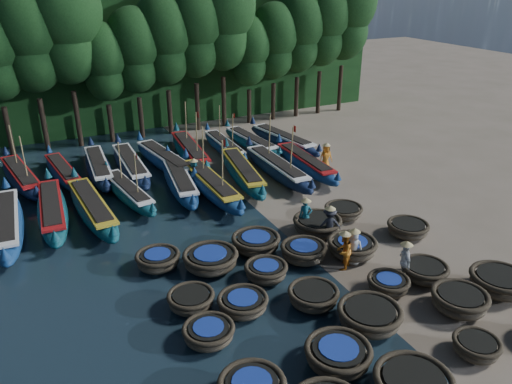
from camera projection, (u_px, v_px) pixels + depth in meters
name	position (u px, v px, depth m)	size (l,w,h in m)	color
ground	(300.00, 248.00, 23.33)	(120.00, 120.00, 0.00)	#7D6C5B
foliage_wall	(153.00, 63.00, 40.51)	(40.00, 3.00, 10.00)	black
coracle_3	(476.00, 347.00, 16.70)	(1.64, 1.64, 0.64)	brown
coracle_6	(338.00, 355.00, 16.24)	(2.33, 2.33, 0.76)	brown
coracle_7	(370.00, 316.00, 18.01)	(2.80, 2.80, 0.82)	brown
coracle_8	(459.00, 301.00, 18.86)	(2.60, 2.60, 0.81)	brown
coracle_9	(499.00, 282.00, 19.96)	(2.82, 2.82, 0.84)	brown
coracle_10	(209.00, 333.00, 17.32)	(2.28, 2.28, 0.66)	brown
coracle_11	(243.00, 303.00, 18.84)	(2.00, 2.00, 0.67)	brown
coracle_12	(313.00, 296.00, 19.21)	(2.41, 2.41, 0.72)	brown
coracle_13	(388.00, 284.00, 20.00)	(1.96, 1.96, 0.66)	brown
coracle_14	(424.00, 271.00, 20.79)	(2.16, 2.16, 0.73)	brown
coracle_15	(191.00, 300.00, 19.02)	(2.08, 2.08, 0.69)	brown
coracle_16	(266.00, 271.00, 20.78)	(2.07, 2.07, 0.74)	brown
coracle_17	(304.00, 252.00, 22.17)	(2.48, 2.48, 0.78)	brown
coracle_18	(352.00, 247.00, 22.55)	(2.38, 2.38, 0.78)	brown
coracle_19	(408.00, 228.00, 24.28)	(2.04, 2.04, 0.69)	brown
coracle_20	(158.00, 260.00, 21.58)	(2.35, 2.35, 0.75)	brown
coracle_21	(211.00, 259.00, 21.54)	(2.43, 2.43, 0.81)	brown
coracle_22	(256.00, 243.00, 22.88)	(2.26, 2.26, 0.80)	brown
coracle_23	(317.00, 225.00, 24.45)	(2.55, 2.55, 0.83)	brown
coracle_24	(343.00, 211.00, 26.06)	(2.08, 2.08, 0.66)	brown
long_boat_0	(7.00, 223.00, 24.36)	(1.81, 8.68, 1.53)	navy
long_boat_1	(52.00, 210.00, 25.75)	(1.96, 8.46, 1.49)	#0E5353
long_boat_2	(92.00, 208.00, 25.98)	(2.06, 8.58, 1.51)	#0E5353
long_boat_3	(128.00, 192.00, 28.01)	(2.25, 7.33, 3.14)	#0E5353
long_boat_4	(179.00, 180.00, 29.41)	(2.60, 8.39, 1.49)	navy
long_boat_5	(210.00, 185.00, 28.73)	(1.58, 8.79, 3.74)	navy
long_boat_6	(242.00, 172.00, 30.58)	(2.89, 8.54, 1.52)	#0E5353
long_boat_7	(277.00, 168.00, 31.15)	(1.66, 8.73, 3.71)	#101E3E
long_boat_8	(305.00, 163.00, 32.11)	(1.80, 8.12, 1.43)	navy
long_boat_9	(21.00, 177.00, 29.95)	(2.72, 8.07, 3.47)	#101E3E
long_boat_10	(63.00, 172.00, 30.76)	(2.11, 7.31, 1.30)	navy
long_boat_11	(99.00, 167.00, 31.38)	(1.91, 8.21, 1.45)	#101E3E
long_boat_12	(131.00, 165.00, 31.60)	(1.75, 8.64, 1.52)	#101E3E
long_boat_13	(165.00, 160.00, 32.45)	(2.70, 8.59, 1.53)	navy
long_boat_14	(190.00, 151.00, 33.98)	(2.35, 8.76, 3.74)	#0E5353
long_boat_15	(224.00, 146.00, 35.22)	(1.53, 7.52, 3.19)	navy
long_boat_16	(251.00, 142.00, 36.05)	(1.96, 7.73, 1.36)	#0E5353
long_boat_17	(283.00, 140.00, 36.38)	(2.58, 8.24, 1.46)	#101E3E
fisherman_0	(353.00, 246.00, 21.75)	(0.94, 0.95, 1.86)	beige
fisherman_1	(305.00, 214.00, 24.39)	(0.76, 0.67, 1.95)	#195B6A
fisherman_2	(344.00, 250.00, 21.39)	(1.08, 1.03, 1.95)	orange
fisherman_3	(329.00, 224.00, 23.60)	(1.30, 1.04, 1.96)	black
fisherman_4	(405.00, 261.00, 20.57)	(0.80, 1.12, 1.96)	beige
fisherman_5	(194.00, 171.00, 30.11)	(1.04, 1.43, 1.69)	#195B6A
fisherman_6	(326.00, 157.00, 32.03)	(0.93, 0.68, 1.96)	orange
tree_3	(28.00, 35.00, 32.72)	(4.92, 4.92, 11.60)	black
tree_4	(63.00, 23.00, 33.38)	(5.34, 5.34, 12.58)	black
tree_5	(103.00, 61.00, 35.42)	(3.68, 3.68, 8.68)	black
tree_6	(134.00, 49.00, 36.08)	(4.09, 4.09, 9.65)	black
tree_7	(164.00, 38.00, 36.74)	(4.51, 4.51, 10.63)	black
tree_8	(194.00, 27.00, 37.40)	(4.92, 4.92, 11.60)	black
tree_9	(222.00, 16.00, 38.06)	(5.34, 5.34, 12.58)	black
tree_10	(249.00, 51.00, 40.10)	(3.68, 3.68, 8.68)	black
tree_11	(274.00, 40.00, 40.76)	(4.09, 4.09, 9.65)	black
tree_12	(299.00, 30.00, 41.42)	(4.51, 4.51, 10.63)	black
tree_13	(322.00, 20.00, 42.08)	(4.92, 4.92, 11.60)	black
tree_14	(345.00, 11.00, 42.74)	(5.34, 5.34, 12.58)	black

